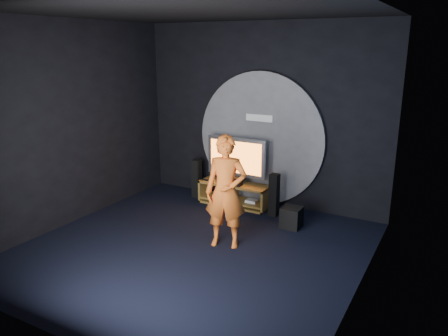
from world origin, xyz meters
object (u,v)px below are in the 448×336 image
(tower_speaker_left, at_px, (197,178))
(media_console, at_px, (235,196))
(tower_speaker_right, at_px, (274,195))
(tv, at_px, (236,158))
(subwoofer, at_px, (291,217))
(player, at_px, (226,192))

(tower_speaker_left, bearing_deg, media_console, -3.11)
(tower_speaker_left, distance_m, tower_speaker_right, 1.81)
(tv, height_order, tower_speaker_right, tv)
(media_console, distance_m, tv, 0.75)
(media_console, relative_size, tower_speaker_right, 1.77)
(media_console, bearing_deg, tower_speaker_left, 176.89)
(subwoofer, distance_m, player, 1.51)
(tower_speaker_right, height_order, player, player)
(tv, height_order, tower_speaker_left, tv)
(subwoofer, relative_size, player, 0.21)
(tv, relative_size, subwoofer, 3.35)
(player, bearing_deg, tower_speaker_left, 116.40)
(subwoofer, bearing_deg, tower_speaker_right, 142.76)
(tv, distance_m, subwoofer, 1.68)
(tower_speaker_left, xyz_separation_m, player, (1.63, -1.72, 0.49))
(tower_speaker_right, bearing_deg, subwoofer, -37.24)
(tower_speaker_right, height_order, subwoofer, tower_speaker_right)
(media_console, bearing_deg, subwoofer, -20.02)
(tower_speaker_left, distance_m, player, 2.42)
(media_console, relative_size, player, 0.80)
(tv, distance_m, tower_speaker_left, 1.06)
(media_console, bearing_deg, tower_speaker_right, -8.34)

